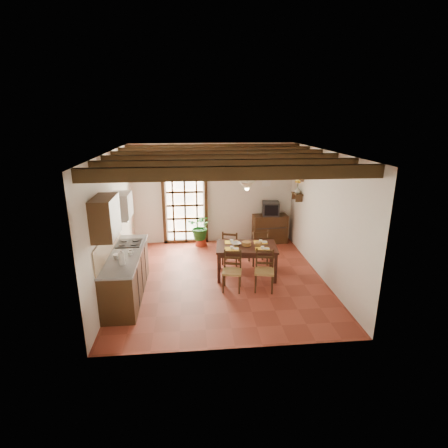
{
  "coord_description": "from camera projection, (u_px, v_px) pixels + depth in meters",
  "views": [
    {
      "loc": [
        -0.63,
        -7.11,
        3.47
      ],
      "look_at": [
        0.1,
        0.4,
        1.15
      ],
      "focal_mm": 28.0,
      "sensor_mm": 36.0,
      "label": 1
    }
  ],
  "objects": [
    {
      "name": "french_door",
      "position": [
        185.0,
        203.0,
        9.75
      ],
      "size": [
        1.26,
        0.11,
        2.32
      ],
      "color": "white",
      "rests_on": "ground_plane"
    },
    {
      "name": "crt_tv",
      "position": [
        271.0,
        209.0,
        9.81
      ],
      "size": [
        0.5,
        0.47,
        0.39
      ],
      "rotation": [
        0.0,
        0.0,
        -0.12
      ],
      "color": "black",
      "rests_on": "sideboard"
    },
    {
      "name": "chair_far_left",
      "position": [
        231.0,
        253.0,
        8.56
      ],
      "size": [
        0.5,
        0.49,
        0.86
      ],
      "rotation": [
        0.0,
        0.0,
        2.8
      ],
      "color": "#9E7C43",
      "rests_on": "ground_plane"
    },
    {
      "name": "ceiling_beams",
      "position": [
        221.0,
        157.0,
        7.05
      ],
      "size": [
        4.5,
        4.34,
        0.2
      ],
      "color": "black",
      "rests_on": "room_shell"
    },
    {
      "name": "counter_items",
      "position": [
        125.0,
        250.0,
        6.9
      ],
      "size": [
        0.5,
        1.43,
        0.25
      ],
      "color": "black",
      "rests_on": "kitchen_counter"
    },
    {
      "name": "shelf_vase",
      "position": [
        297.0,
        190.0,
        9.08
      ],
      "size": [
        0.15,
        0.15,
        0.15
      ],
      "primitive_type": "imported",
      "color": "#B2BFB2",
      "rests_on": "wall_shelf"
    },
    {
      "name": "chair_far_right",
      "position": [
        258.0,
        253.0,
        8.55
      ],
      "size": [
        0.47,
        0.45,
        0.9
      ],
      "rotation": [
        0.0,
        0.0,
        3.28
      ],
      "color": "#9E7C43",
      "rests_on": "ground_plane"
    },
    {
      "name": "sideboard",
      "position": [
        270.0,
        229.0,
        9.99
      ],
      "size": [
        0.97,
        0.47,
        0.81
      ],
      "primitive_type": "cube",
      "rotation": [
        0.0,
        0.0,
        0.04
      ],
      "color": "#321F10",
      "rests_on": "ground_plane"
    },
    {
      "name": "chair_near_left",
      "position": [
        232.0,
        278.0,
        7.26
      ],
      "size": [
        0.45,
        0.44,
        0.84
      ],
      "rotation": [
        0.0,
        0.0,
        -0.2
      ],
      "color": "#9E7C43",
      "rests_on": "ground_plane"
    },
    {
      "name": "potted_plant",
      "position": [
        201.0,
        226.0,
        9.67
      ],
      "size": [
        2.1,
        1.95,
        1.92
      ],
      "primitive_type": "imported",
      "rotation": [
        0.0,
        0.0,
        -0.33
      ],
      "color": "#144C19",
      "rests_on": "ground_plane"
    },
    {
      "name": "plant_pot",
      "position": [
        201.0,
        242.0,
        9.81
      ],
      "size": [
        0.34,
        0.34,
        0.21
      ],
      "primitive_type": "cone",
      "color": "maroon",
      "rests_on": "ground_plane"
    },
    {
      "name": "ground_plane",
      "position": [
        221.0,
        278.0,
        7.84
      ],
      "size": [
        5.0,
        5.0,
        0.0
      ],
      "primitive_type": "plane",
      "color": "maroon"
    },
    {
      "name": "shelf_flowers",
      "position": [
        298.0,
        182.0,
        9.02
      ],
      "size": [
        0.14,
        0.14,
        0.36
      ],
      "color": "yellow",
      "rests_on": "shelf_vase"
    },
    {
      "name": "pendant_lamp",
      "position": [
        247.0,
        185.0,
        7.47
      ],
      "size": [
        0.36,
        0.36,
        0.84
      ],
      "color": "black",
      "rests_on": "room_shell"
    },
    {
      "name": "framed_picture",
      "position": [
        302.0,
        175.0,
        8.97
      ],
      "size": [
        0.03,
        0.32,
        0.32
      ],
      "color": "brown",
      "rests_on": "room_shell"
    },
    {
      "name": "dining_table",
      "position": [
        246.0,
        250.0,
        7.8
      ],
      "size": [
        1.42,
        0.99,
        0.72
      ],
      "rotation": [
        0.0,
        0.0,
        -0.1
      ],
      "color": "black",
      "rests_on": "ground_plane"
    },
    {
      "name": "kitchen_counter",
      "position": [
        126.0,
        274.0,
        6.95
      ],
      "size": [
        0.64,
        2.25,
        1.38
      ],
      "color": "#321F10",
      "rests_on": "ground_plane"
    },
    {
      "name": "wall_shelf",
      "position": [
        297.0,
        195.0,
        9.12
      ],
      "size": [
        0.2,
        0.42,
        0.2
      ],
      "color": "#321F10",
      "rests_on": "room_shell"
    },
    {
      "name": "table_setting",
      "position": [
        247.0,
        246.0,
        7.77
      ],
      "size": [
        0.97,
        0.65,
        0.09
      ],
      "rotation": [
        0.0,
        0.0,
        -0.1
      ],
      "color": "yellow",
      "rests_on": "dining_table"
    },
    {
      "name": "chair_near_right",
      "position": [
        264.0,
        278.0,
        7.25
      ],
      "size": [
        0.47,
        0.45,
        0.86
      ],
      "rotation": [
        0.0,
        0.0,
        -0.22
      ],
      "color": "#9E7C43",
      "rests_on": "ground_plane"
    },
    {
      "name": "fuse_box",
      "position": [
        266.0,
        181.0,
        9.83
      ],
      "size": [
        0.25,
        0.03,
        0.32
      ],
      "primitive_type": "cube",
      "color": "white",
      "rests_on": "room_shell"
    },
    {
      "name": "table_bowl",
      "position": [
        236.0,
        244.0,
        7.81
      ],
      "size": [
        0.25,
        0.25,
        0.05
      ],
      "primitive_type": "imported",
      "rotation": [
        0.0,
        0.0,
        0.19
      ],
      "color": "white",
      "rests_on": "dining_table"
    },
    {
      "name": "range_hood",
      "position": [
        121.0,
        206.0,
        7.1
      ],
      "size": [
        0.38,
        0.6,
        0.54
      ],
      "color": "white",
      "rests_on": "room_shell"
    },
    {
      "name": "room_shell",
      "position": [
        221.0,
        199.0,
        7.31
      ],
      "size": [
        4.52,
        5.02,
        2.81
      ],
      "color": "silver",
      "rests_on": "ground_plane"
    },
    {
      "name": "upper_cabinet",
      "position": [
        105.0,
        217.0,
        5.87
      ],
      "size": [
        0.35,
        0.8,
        0.7
      ],
      "primitive_type": "cube",
      "color": "#321F10",
      "rests_on": "room_shell"
    }
  ]
}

